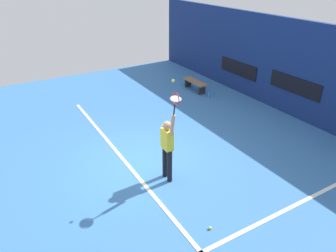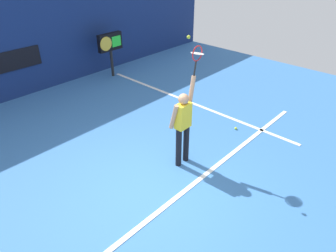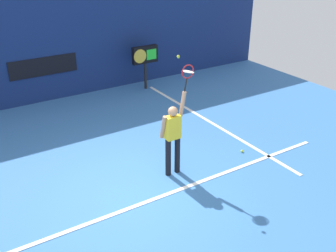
# 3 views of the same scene
# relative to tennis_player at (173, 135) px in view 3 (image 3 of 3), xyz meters

# --- Properties ---
(ground_plane) EXTENTS (18.00, 18.00, 0.00)m
(ground_plane) POSITION_rel_tennis_player_xyz_m (-1.11, -0.20, -1.01)
(ground_plane) COLOR #3870B2
(back_wall) EXTENTS (18.00, 0.20, 3.44)m
(back_wall) POSITION_rel_tennis_player_xyz_m (-1.11, 6.11, 0.71)
(back_wall) COLOR navy
(back_wall) RESTS_ON ground_plane
(sponsor_banner_center) EXTENTS (2.20, 0.03, 0.60)m
(sponsor_banner_center) POSITION_rel_tennis_player_xyz_m (-1.11, 5.99, 0.18)
(sponsor_banner_center) COLOR black
(court_baseline) EXTENTS (10.00, 0.10, 0.01)m
(court_baseline) POSITION_rel_tennis_player_xyz_m (-1.11, -0.66, -1.01)
(court_baseline) COLOR white
(court_baseline) RESTS_ON ground_plane
(court_sideline) EXTENTS (0.10, 7.00, 0.01)m
(court_sideline) POSITION_rel_tennis_player_xyz_m (2.46, 1.80, -1.01)
(court_sideline) COLOR white
(court_sideline) RESTS_ON ground_plane
(tennis_player) EXTENTS (0.59, 0.31, 1.99)m
(tennis_player) POSITION_rel_tennis_player_xyz_m (0.00, 0.00, 0.00)
(tennis_player) COLOR black
(tennis_player) RESTS_ON ground_plane
(tennis_racket) EXTENTS (0.36, 0.27, 0.62)m
(tennis_racket) POSITION_rel_tennis_player_xyz_m (0.37, -0.00, 1.37)
(tennis_racket) COLOR black
(tennis_ball) EXTENTS (0.07, 0.07, 0.07)m
(tennis_ball) POSITION_rel_tennis_player_xyz_m (0.16, 0.05, 1.76)
(tennis_ball) COLOR #CCE033
(scoreboard_clock) EXTENTS (0.96, 0.20, 1.56)m
(scoreboard_clock) POSITION_rel_tennis_player_xyz_m (2.25, 5.28, 0.18)
(scoreboard_clock) COLOR black
(scoreboard_clock) RESTS_ON ground_plane
(spare_ball) EXTENTS (0.07, 0.07, 0.07)m
(spare_ball) POSITION_rel_tennis_player_xyz_m (2.04, -0.13, -0.98)
(spare_ball) COLOR #CCE033
(spare_ball) RESTS_ON ground_plane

